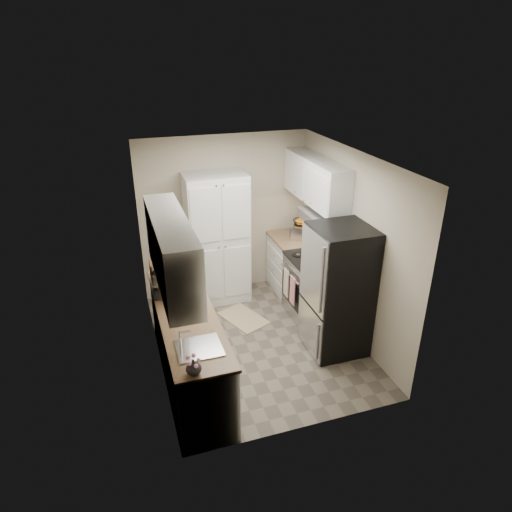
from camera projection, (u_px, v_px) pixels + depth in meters
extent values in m
plane|color=#665B4C|center=(257.00, 341.00, 6.20)|extent=(3.20, 3.20, 0.00)
cube|color=#BAAA96|center=(225.00, 216.00, 7.04)|extent=(2.60, 0.04, 2.50)
cube|color=#BAAA96|center=(310.00, 328.00, 4.29)|extent=(2.60, 0.04, 2.50)
cube|color=#BAAA96|center=(151.00, 273.00, 5.30)|extent=(0.04, 3.20, 2.50)
cube|color=#BAAA96|center=(350.00, 245.00, 6.03)|extent=(0.04, 3.20, 2.50)
cube|color=silver|center=(257.00, 158.00, 5.13)|extent=(2.60, 3.20, 0.04)
cube|color=silver|center=(172.00, 252.00, 4.46)|extent=(0.33, 1.60, 0.70)
cube|color=silver|center=(315.00, 183.00, 6.41)|extent=(0.33, 1.55, 0.58)
cube|color=#99999E|center=(323.00, 218.00, 6.19)|extent=(0.45, 0.76, 0.13)
cube|color=#B7B7BC|center=(199.00, 348.00, 4.54)|extent=(0.45, 0.40, 0.02)
cube|color=brown|center=(151.00, 271.00, 5.51)|extent=(0.02, 0.22, 0.22)
cube|color=silver|center=(217.00, 239.00, 6.85)|extent=(0.90, 0.55, 2.00)
cube|color=silver|center=(189.00, 347.00, 5.36)|extent=(0.60, 2.30, 0.88)
cube|color=#846647|center=(186.00, 313.00, 5.17)|extent=(0.63, 2.33, 0.04)
cube|color=silver|center=(293.00, 265.00, 7.31)|extent=(0.60, 0.80, 0.88)
cube|color=#846647|center=(294.00, 239.00, 7.12)|extent=(0.63, 0.83, 0.04)
cube|color=#B7B7BC|center=(312.00, 288.00, 6.61)|extent=(0.64, 0.76, 0.90)
cube|color=black|center=(314.00, 259.00, 6.42)|extent=(0.66, 0.78, 0.03)
cube|color=black|center=(333.00, 250.00, 6.45)|extent=(0.06, 0.76, 0.22)
cube|color=#D48E89|center=(292.00, 291.00, 6.35)|extent=(0.01, 0.16, 0.42)
cube|color=beige|center=(286.00, 283.00, 6.55)|extent=(0.01, 0.16, 0.42)
cube|color=#B7B7BC|center=(338.00, 290.00, 5.75)|extent=(0.70, 0.72, 1.70)
imported|color=silver|center=(174.00, 276.00, 5.58)|extent=(0.58, 0.71, 0.34)
cylinder|color=black|center=(173.00, 266.00, 5.90)|extent=(0.07, 0.07, 0.28)
imported|color=silver|center=(194.00, 367.00, 4.16)|extent=(0.16, 0.16, 0.15)
cube|color=#498C33|center=(184.00, 264.00, 5.96)|extent=(0.08, 0.22, 0.28)
cube|color=silver|center=(300.00, 230.00, 7.09)|extent=(0.43, 0.47, 0.22)
cube|color=tan|center=(243.00, 318.00, 6.72)|extent=(0.69, 0.84, 0.01)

